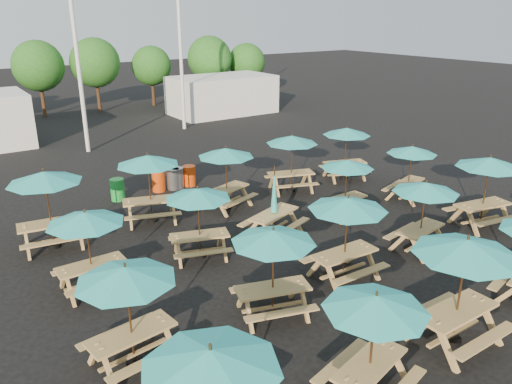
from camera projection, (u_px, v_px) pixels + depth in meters
ground at (282, 237)px, 15.95m from camera, size 120.00×120.00×0.00m
picnic_unit_0 at (211, 367)px, 7.07m from camera, size 2.66×2.66×2.38m
picnic_unit_1 at (126, 280)px, 9.58m from camera, size 2.23×2.23×2.25m
picnic_unit_2 at (86, 223)px, 12.34m from camera, size 1.97×1.97×2.19m
picnic_unit_3 at (45, 182)px, 14.59m from camera, size 2.42×2.42×2.45m
picnic_unit_4 at (375, 309)px, 8.77m from camera, size 2.32×2.32×2.17m
picnic_unit_5 at (273, 242)px, 11.24m from camera, size 2.45×2.45×2.23m
picnic_unit_6 at (198, 198)px, 14.06m from camera, size 2.40×2.40×2.15m
picnic_unit_7 at (148, 164)px, 16.51m from camera, size 2.64×2.64×2.37m
picnic_unit_8 at (466, 254)px, 10.16m from camera, size 2.21×2.21×2.51m
picnic_unit_9 at (348, 209)px, 12.83m from camera, size 2.11×2.11×2.35m
picnic_unit_10 at (274, 208)px, 15.79m from camera, size 2.26×2.11×2.34m
picnic_unit_11 at (226, 156)px, 17.70m from camera, size 2.54×2.54×2.29m
picnic_unit_13 at (425, 192)px, 14.48m from camera, size 2.19×2.19×2.18m
picnic_unit_14 at (347, 167)px, 17.05m from camera, size 1.85×1.85×2.07m
picnic_unit_15 at (292, 143)px, 19.43m from camera, size 2.57×2.57×2.30m
picnic_unit_17 at (489, 167)px, 16.10m from camera, size 2.49×2.49×2.42m
picnic_unit_18 at (412, 153)px, 18.64m from camera, size 2.31×2.31×2.11m
picnic_unit_19 at (347, 135)px, 20.89m from camera, size 2.52×2.52×2.26m
waste_bin_0 at (118, 190)px, 18.98m from camera, size 0.53×0.53×0.85m
waste_bin_1 at (159, 181)px, 19.94m from camera, size 0.53×0.53×0.85m
waste_bin_2 at (177, 178)px, 20.32m from camera, size 0.53×0.53×0.85m
waste_bin_3 at (173, 179)px, 20.19m from camera, size 0.53×0.53×0.85m
waste_bin_4 at (189, 176)px, 20.57m from camera, size 0.53×0.53×0.85m
mast_0 at (74, 29)px, 23.74m from camera, size 0.20×0.20×12.00m
mast_1 at (179, 26)px, 28.72m from camera, size 0.20×0.20×12.00m
event_tent_1 at (222, 95)px, 35.03m from camera, size 7.00×4.00×2.60m
tree_3 at (38, 66)px, 33.09m from camera, size 3.36×3.36×5.09m
tree_4 at (95, 63)px, 34.64m from camera, size 3.41×3.41×5.17m
tree_5 at (151, 66)px, 37.41m from camera, size 2.94×2.94×4.45m
tree_6 at (210, 59)px, 37.99m from camera, size 3.38×3.38×5.13m
tree_7 at (247, 62)px, 39.95m from camera, size 2.95×2.95×4.48m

